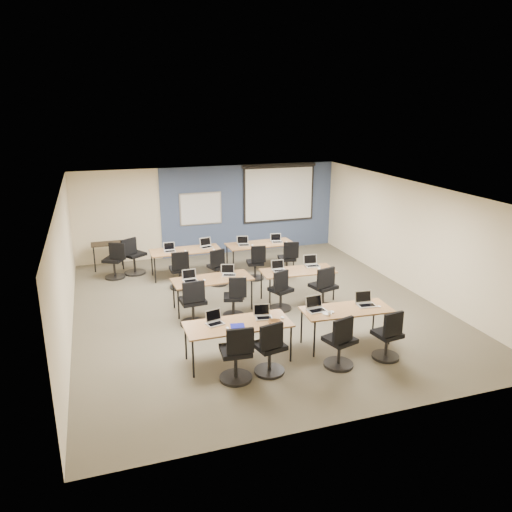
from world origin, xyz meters
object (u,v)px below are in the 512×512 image
object	(u,v)px
projector_screen	(279,190)
training_table_front_left	(238,326)
task_chair_10	(256,265)
training_table_mid_left	(212,280)
laptop_6	(279,268)
task_chair_6	(281,293)
laptop_7	(312,263)
training_table_back_right	(260,245)
laptop_3	(365,302)
laptop_10	(243,243)
spare_chair_b	(115,263)
task_chair_3	(388,339)
laptop_0	(215,320)
laptop_1	(263,315)
task_chair_5	(235,300)
spare_chair_a	(133,259)
training_table_mid_right	(298,272)
task_chair_0	(237,358)
task_chair_4	(193,306)
laptop_8	(170,249)
task_chair_7	(324,291)
laptop_11	(277,240)
laptop_4	(190,278)
laptop_5	(229,272)
task_chair_9	(218,270)
utility_table	(107,247)
task_chair_11	(288,261)
laptop_2	(316,307)
task_chair_8	(180,273)
training_table_back_left	(186,251)
task_chair_1	(270,352)
whiteboard	(201,209)
training_table_front_right	(347,311)
laptop_9	(206,245)

from	to	relation	value
projector_screen	training_table_front_left	world-z (taller)	projector_screen
task_chair_10	training_table_front_left	bearing A→B (deg)	-103.56
training_table_mid_left	laptop_6	xyz separation A→B (m)	(1.62, 0.06, 0.10)
task_chair_6	laptop_7	world-z (taller)	laptop_7
training_table_back_right	laptop_3	xyz separation A→B (m)	(0.53, -4.81, 0.11)
laptop_10	spare_chair_b	size ratio (longest dim) A/B	0.31
task_chair_3	laptop_0	bearing A→B (deg)	154.11
laptop_1	laptop_6	xyz separation A→B (m)	(1.22, 2.41, 0.00)
task_chair_5	spare_chair_a	bearing A→B (deg)	132.60
projector_screen	laptop_3	distance (m)	6.71
training_table_mid_right	task_chair_3	distance (m)	3.24
training_table_front_left	task_chair_0	distance (m)	0.75
laptop_3	task_chair_4	world-z (taller)	task_chair_4
laptop_8	laptop_10	xyz separation A→B (m)	(2.03, -0.04, 0.00)
task_chair_7	laptop_11	xyz separation A→B (m)	(0.07, 3.22, 0.36)
laptop_4	laptop_6	size ratio (longest dim) A/B	1.01
laptop_1	task_chair_6	distance (m)	2.12
task_chair_7	spare_chair_a	distance (m)	5.43
laptop_1	laptop_5	world-z (taller)	laptop_5
training_table_back_right	laptop_7	size ratio (longest dim) A/B	5.54
training_table_back_right	task_chair_9	distance (m)	1.74
utility_table	task_chair_4	bearing A→B (deg)	-71.07
task_chair_11	laptop_3	bearing A→B (deg)	-79.24
laptop_7	laptop_2	bearing A→B (deg)	-107.13
training_table_back_right	laptop_10	world-z (taller)	laptop_10
task_chair_0	task_chair_6	xyz separation A→B (m)	(1.77, 2.57, -0.03)
laptop_11	utility_table	bearing A→B (deg)	175.98
task_chair_8	utility_table	xyz separation A→B (m)	(-1.64, 2.20, 0.24)
laptop_8	task_chair_0	bearing A→B (deg)	-87.64
training_table_back_left	task_chair_10	bearing A→B (deg)	-27.42
training_table_back_left	utility_table	world-z (taller)	utility_table
laptop_7	laptop_5	bearing A→B (deg)	-173.98
task_chair_3	task_chair_11	distance (m)	4.86
laptop_1	task_chair_7	bearing A→B (deg)	48.26
laptop_2	projector_screen	bearing A→B (deg)	71.60
task_chair_1	laptop_4	xyz separation A→B (m)	(-0.76, 3.12, 0.37)
task_chair_10	task_chair_6	bearing A→B (deg)	-84.10
training_table_front_left	whiteboard	bearing A→B (deg)	83.48
training_table_front_right	training_table_back_left	world-z (taller)	same
training_table_mid_right	laptop_9	size ratio (longest dim) A/B	5.29
task_chair_6	laptop_11	xyz separation A→B (m)	(1.00, 2.96, 0.39)
laptop_11	laptop_4	bearing A→B (deg)	-128.99
laptop_5	task_chair_6	distance (m)	1.29
laptop_7	task_chair_11	distance (m)	1.50
laptop_1	spare_chair_a	world-z (taller)	spare_chair_a
task_chair_0	spare_chair_a	xyz separation A→B (m)	(-1.15, 6.14, 0.01)
training_table_back_right	laptop_1	bearing A→B (deg)	-109.76
laptop_5	task_chair_1	bearing A→B (deg)	-74.49
whiteboard	laptop_7	bearing A→B (deg)	-65.70
whiteboard	task_chair_9	xyz separation A→B (m)	(-0.17, -2.71, -1.05)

